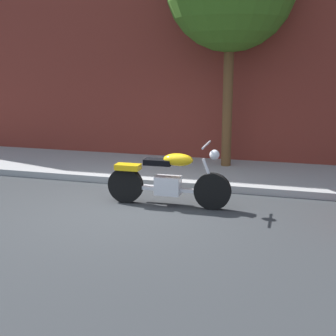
# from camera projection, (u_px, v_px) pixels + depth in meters

# --- Properties ---
(ground_plane) EXTENTS (60.00, 60.00, 0.00)m
(ground_plane) POSITION_uv_depth(u_px,v_px,m) (128.00, 210.00, 7.85)
(ground_plane) COLOR #303335
(sidewalk) EXTENTS (19.23, 2.49, 0.14)m
(sidewalk) POSITION_uv_depth(u_px,v_px,m) (172.00, 170.00, 10.44)
(sidewalk) COLOR #9D9D9D
(sidewalk) RESTS_ON ground
(building_facade) EXTENTS (19.23, 0.50, 7.58)m
(building_facade) POSITION_uv_depth(u_px,v_px,m) (189.00, 5.00, 11.00)
(building_facade) COLOR maroon
(building_facade) RESTS_ON ground
(motorcycle) EXTENTS (2.21, 0.70, 1.13)m
(motorcycle) POSITION_uv_depth(u_px,v_px,m) (168.00, 180.00, 8.01)
(motorcycle) COLOR black
(motorcycle) RESTS_ON ground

